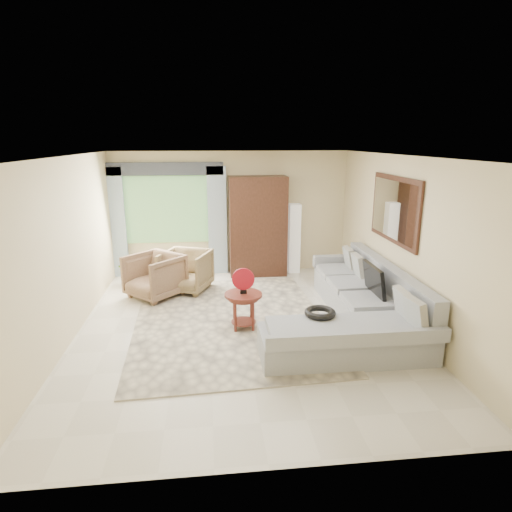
{
  "coord_description": "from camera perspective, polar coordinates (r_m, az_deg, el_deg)",
  "views": [
    {
      "loc": [
        -0.46,
        -6.11,
        2.83
      ],
      "look_at": [
        0.25,
        0.35,
        1.05
      ],
      "focal_mm": 30.0,
      "sensor_mm": 36.0,
      "label": 1
    }
  ],
  "objects": [
    {
      "name": "armchair_right",
      "position": [
        8.29,
        -9.35,
        -1.99
      ],
      "size": [
        1.1,
        1.12,
        0.79
      ],
      "primitive_type": "imported",
      "rotation": [
        0.0,
        0.0,
        -0.37
      ],
      "color": "#9A8054",
      "rests_on": "ground"
    },
    {
      "name": "area_rug",
      "position": [
        6.97,
        -3.41,
        -8.57
      ],
      "size": [
        3.18,
        4.13,
        0.02
      ],
      "primitive_type": "cube",
      "rotation": [
        0.0,
        0.0,
        0.05
      ],
      "color": "beige",
      "rests_on": "ground"
    },
    {
      "name": "armchair_left",
      "position": [
        8.07,
        -13.36,
        -2.6
      ],
      "size": [
        1.24,
        1.24,
        0.81
      ],
      "primitive_type": "imported",
      "rotation": [
        0.0,
        0.0,
        -0.76
      ],
      "color": "olive",
      "rests_on": "ground"
    },
    {
      "name": "tv_screen",
      "position": [
        6.89,
        15.46,
        -3.1
      ],
      "size": [
        0.14,
        0.74,
        0.48
      ],
      "primitive_type": "cube",
      "rotation": [
        0.0,
        -0.17,
        0.0
      ],
      "color": "black",
      "rests_on": "sectional_sofa"
    },
    {
      "name": "coffee_table",
      "position": [
        6.59,
        -1.68,
        -7.25
      ],
      "size": [
        0.57,
        0.57,
        0.57
      ],
      "rotation": [
        0.0,
        0.0,
        -0.25
      ],
      "color": "#511D15",
      "rests_on": "ground"
    },
    {
      "name": "ground",
      "position": [
        6.75,
        -1.81,
        -9.48
      ],
      "size": [
        6.0,
        6.0,
        0.0
      ],
      "primitive_type": "plane",
      "color": "silver",
      "rests_on": "ground"
    },
    {
      "name": "sectional_sofa",
      "position": [
        6.84,
        13.48,
        -7.0
      ],
      "size": [
        2.3,
        3.46,
        0.9
      ],
      "color": "#A2A6AB",
      "rests_on": "ground"
    },
    {
      "name": "floor_lamp",
      "position": [
        9.31,
        5.1,
        2.33
      ],
      "size": [
        0.24,
        0.24,
        1.5
      ],
      "primitive_type": "cube",
      "color": "silver",
      "rests_on": "ground"
    },
    {
      "name": "valance",
      "position": [
        9.08,
        -12.13,
        11.31
      ],
      "size": [
        2.4,
        0.12,
        0.26
      ],
      "primitive_type": "cube",
      "color": "#1E232D",
      "rests_on": "wall_back"
    },
    {
      "name": "curtain_left",
      "position": [
        9.35,
        -18.19,
        4.19
      ],
      "size": [
        0.4,
        0.08,
        2.3
      ],
      "primitive_type": "cube",
      "color": "#9EB7CC",
      "rests_on": "ground"
    },
    {
      "name": "red_disc",
      "position": [
        6.42,
        -1.71,
        -3.1
      ],
      "size": [
        0.34,
        0.06,
        0.34
      ],
      "primitive_type": "cylinder",
      "rotation": [
        1.57,
        0.0,
        -0.1
      ],
      "color": "#A3101C",
      "rests_on": "coffee_table"
    },
    {
      "name": "armoire",
      "position": [
        9.07,
        0.24,
        3.98
      ],
      "size": [
        1.2,
        0.55,
        2.1
      ],
      "primitive_type": "cube",
      "color": "black",
      "rests_on": "ground"
    },
    {
      "name": "curtain_right",
      "position": [
        9.15,
        -5.19,
        4.66
      ],
      "size": [
        0.4,
        0.08,
        2.3
      ],
      "primitive_type": "cube",
      "color": "#9EB7CC",
      "rests_on": "ground"
    },
    {
      "name": "window",
      "position": [
        9.24,
        -11.8,
        6.08
      ],
      "size": [
        1.8,
        0.04,
        1.4
      ],
      "primitive_type": "cube",
      "color": "#669E59",
      "rests_on": "wall_back"
    },
    {
      "name": "potted_plant",
      "position": [
        8.97,
        -16.24,
        -1.98
      ],
      "size": [
        0.55,
        0.5,
        0.52
      ],
      "primitive_type": "imported",
      "rotation": [
        0.0,
        0.0,
        -0.24
      ],
      "color": "#999999",
      "rests_on": "ground"
    },
    {
      "name": "wall_mirror",
      "position": [
        7.18,
        17.95,
        5.91
      ],
      "size": [
        0.05,
        1.7,
        1.05
      ],
      "color": "black",
      "rests_on": "wall_right"
    },
    {
      "name": "garden_hose",
      "position": [
        5.94,
        8.54,
        -7.48
      ],
      "size": [
        0.43,
        0.43,
        0.09
      ],
      "primitive_type": "torus",
      "color": "black",
      "rests_on": "sectional_sofa"
    }
  ]
}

